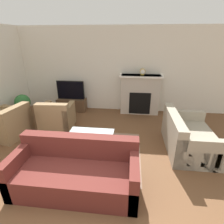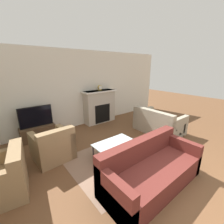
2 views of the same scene
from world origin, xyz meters
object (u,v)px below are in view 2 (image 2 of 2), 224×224
Objects in this scene: armchair_by_window at (0,180)px; mantel_clock at (100,88)px; couch_loveseat at (158,124)px; coffee_table at (115,145)px; couch_sectional at (151,170)px; tv at (36,117)px; armchair_accent at (53,147)px.

mantel_clock reaches higher than armchair_by_window.
armchair_by_window is at bearing 88.66° from couch_loveseat.
couch_sectional is at bearing -90.14° from coffee_table.
tv is 1.03× the size of armchair_accent.
armchair_by_window reaches higher than coffee_table.
armchair_by_window is 1.19m from armchair_accent.
couch_sectional is at bearing -70.32° from tv.
tv reaches higher than armchair_by_window.
tv is 3.52m from couch_sectional.
tv is 4.56× the size of mantel_clock.
couch_loveseat is 2.49m from mantel_clock.
armchair_accent is (-1.15, 1.97, 0.01)m from couch_sectional.
couch_loveseat is at bearing -30.61° from tv.
tv is 1.39m from armchair_accent.
coffee_table is 4.90× the size of mantel_clock.
couch_sectional is at bearing 121.97° from couch_loveseat.
couch_sectional is 2.64m from armchair_by_window.
armchair_by_window is at bearing 169.76° from coffee_table.
mantel_clock is at bearing 25.53° from couch_loveseat.
coffee_table is (1.18, -2.26, -0.36)m from tv.
mantel_clock reaches higher than armchair_accent.
couch_sectional is at bearing 115.76° from armchair_accent.
coffee_table is at bearing 89.86° from couch_sectional.
couch_loveseat is at bearing 7.97° from coffee_table.
couch_sectional is at bearing 66.20° from armchair_by_window.
coffee_table is at bearing -116.65° from mantel_clock.
tv is 0.46× the size of couch_sectional.
mantel_clock is at bearing 128.73° from armchair_by_window.
couch_loveseat is 4.35m from armchair_by_window.
armchair_by_window is 2.25m from coffee_table.
couch_sectional is 3.71m from mantel_clock.
couch_sectional is 2.04× the size of coffee_table.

